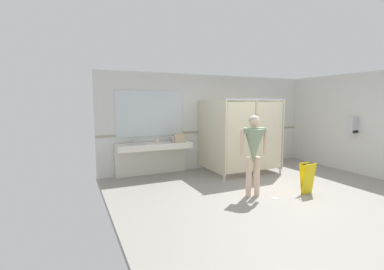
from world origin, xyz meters
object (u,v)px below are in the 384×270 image
object	(u,v)px
handbag	(179,138)
soap_dispenser	(173,138)
paper_cup	(157,141)
wet_floor_sign	(307,178)
person_standing	(254,146)
paper_towel_dispenser_upper	(355,125)

from	to	relation	value
handbag	soap_dispenser	bearing A→B (deg)	98.15
soap_dispenser	paper_cup	size ratio (longest dim) A/B	1.64
wet_floor_sign	handbag	bearing A→B (deg)	127.10
paper_cup	wet_floor_sign	xyz separation A→B (m)	(2.42, -2.49, -0.58)
person_standing	soap_dispenser	bearing A→B (deg)	108.33
handbag	paper_cup	world-z (taller)	handbag
soap_dispenser	wet_floor_sign	size ratio (longest dim) A/B	0.28
person_standing	paper_cup	distance (m)	2.51
paper_towel_dispenser_upper	person_standing	size ratio (longest dim) A/B	0.27
paper_towel_dispenser_upper	paper_cup	xyz separation A→B (m)	(-4.85, 1.76, -0.37)
handbag	soap_dispenser	xyz separation A→B (m)	(-0.05, 0.32, -0.05)
paper_towel_dispenser_upper	person_standing	distance (m)	3.55
paper_cup	person_standing	bearing A→B (deg)	-58.04
person_standing	soap_dispenser	size ratio (longest dim) A/B	9.06
person_standing	wet_floor_sign	world-z (taller)	person_standing
paper_towel_dispenser_upper	wet_floor_sign	size ratio (longest dim) A/B	0.69
paper_towel_dispenser_upper	paper_cup	distance (m)	5.17
paper_cup	soap_dispenser	bearing A→B (deg)	26.94
paper_towel_dispenser_upper	wet_floor_sign	world-z (taller)	paper_towel_dispenser_upper
person_standing	handbag	distance (m)	2.21
person_standing	handbag	xyz separation A→B (m)	(-0.75, 2.08, -0.04)
paper_towel_dispenser_upper	paper_cup	world-z (taller)	paper_towel_dispenser_upper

